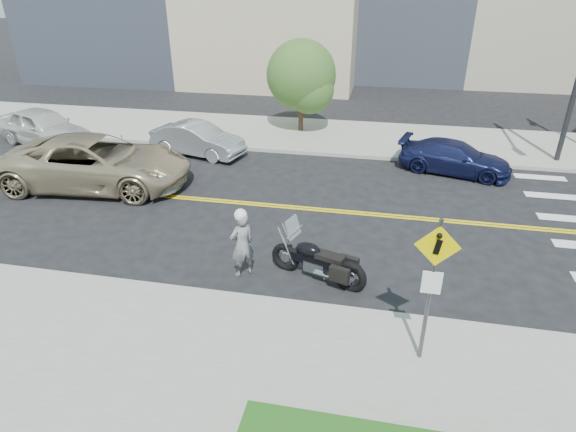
% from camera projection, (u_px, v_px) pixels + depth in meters
% --- Properties ---
extents(ground_plane, '(120.00, 120.00, 0.00)m').
position_uv_depth(ground_plane, '(278.00, 206.00, 15.64)').
color(ground_plane, black).
rests_on(ground_plane, ground).
extents(sidewalk_near, '(60.00, 5.00, 0.15)m').
position_uv_depth(sidewalk_near, '(193.00, 372.00, 9.06)').
color(sidewalk_near, '#9E9B91').
rests_on(sidewalk_near, ground_plane).
extents(sidewalk_far, '(60.00, 5.00, 0.15)m').
position_uv_depth(sidewalk_far, '(313.00, 135.00, 22.16)').
color(sidewalk_far, '#9E9B91').
rests_on(sidewalk_far, ground_plane).
extents(pedestrian_sign, '(0.78, 0.08, 3.00)m').
position_uv_depth(pedestrian_sign, '(432.00, 279.00, 8.50)').
color(pedestrian_sign, '#4C4C51').
rests_on(pedestrian_sign, sidewalk_near).
extents(motorcyclist, '(0.74, 0.73, 1.83)m').
position_uv_depth(motorcyclist, '(242.00, 243.00, 11.72)').
color(motorcyclist, '#9D9DA2').
rests_on(motorcyclist, ground).
extents(motorcycle, '(2.59, 1.50, 1.51)m').
position_uv_depth(motorcycle, '(318.00, 253.00, 11.61)').
color(motorcycle, black).
rests_on(motorcycle, ground).
extents(suv, '(6.68, 3.53, 1.79)m').
position_uv_depth(suv, '(96.00, 162.00, 16.69)').
color(suv, tan).
rests_on(suv, ground).
extents(parked_car_white, '(4.97, 3.34, 1.57)m').
position_uv_depth(parked_car_white, '(44.00, 127.00, 20.85)').
color(parked_car_white, silver).
rests_on(parked_car_white, ground).
extents(parked_car_silver, '(4.18, 2.34, 1.31)m').
position_uv_depth(parked_car_silver, '(198.00, 139.00, 19.77)').
color(parked_car_silver, '#ABADB3').
rests_on(parked_car_silver, ground).
extents(parked_car_blue, '(4.37, 2.65, 1.19)m').
position_uv_depth(parked_car_blue, '(455.00, 157.00, 18.01)').
color(parked_car_blue, '#191F4C').
rests_on(parked_car_blue, ground).
extents(tree_far_a, '(3.11, 3.11, 4.25)m').
position_uv_depth(tree_far_a, '(301.00, 75.00, 21.42)').
color(tree_far_a, '#382619').
rests_on(tree_far_a, ground).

